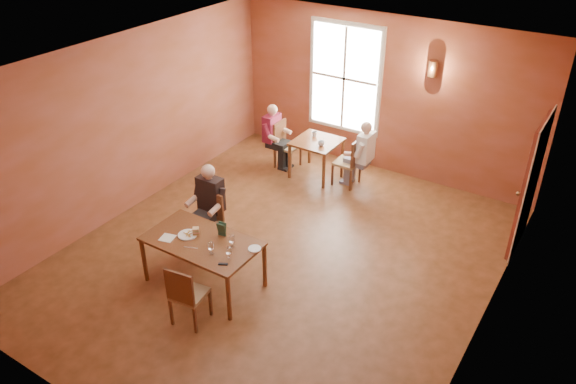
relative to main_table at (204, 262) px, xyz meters
The scene contains 30 objects.
ground 1.31m from the main_table, 62.85° to the left, with size 6.00×7.00×0.01m, color brown.
wall_back 4.78m from the main_table, 82.94° to the left, with size 6.00×0.04×3.00m, color brown.
wall_front 2.70m from the main_table, 76.54° to the right, with size 6.00×0.04×3.00m, color brown.
wall_left 2.90m from the main_table, 155.36° to the left, with size 0.04×7.00×3.00m, color brown.
wall_right 3.91m from the main_table, 17.32° to the left, with size 0.04×7.00×3.00m, color brown.
ceiling 2.91m from the main_table, 62.85° to the left, with size 6.00×7.00×0.04m, color white.
window 4.76m from the main_table, 92.87° to the left, with size 1.36×0.10×1.96m, color white.
door 4.94m from the main_table, 44.19° to the left, with size 0.12×1.04×2.10m, color maroon.
wall_sconce 5.09m from the main_table, 71.95° to the left, with size 0.16×0.16×0.28m, color brown.
main_table is the anchor object (origin of this frame).
chair_diner_main 0.83m from the main_table, 127.57° to the left, with size 0.41×0.41×0.94m, color #4F2618, non-canonical shape.
diner_main 0.84m from the main_table, 128.88° to the left, with size 0.52×0.52×1.31m, color #442F25, non-canonical shape.
chair_empty 0.76m from the main_table, 63.76° to the right, with size 0.41×0.41×0.92m, color #472313, non-canonical shape.
plate_food 0.46m from the main_table, behind, with size 0.27×0.27×0.04m, color white.
sandwich 0.45m from the main_table, 160.74° to the left, with size 0.09×0.08×0.10m, color tan.
goblet_a 0.66m from the main_table, 12.73° to the left, with size 0.08×0.08×0.20m, color white, non-canonical shape.
goblet_b 0.74m from the main_table, 11.62° to the right, with size 0.07×0.07×0.18m, color white, non-canonical shape.
goblet_c 0.59m from the main_table, 28.63° to the right, with size 0.08×0.08×0.20m, color white, non-canonical shape.
menu_stand 0.56m from the main_table, 56.88° to the left, with size 0.12×0.06×0.20m, color #24402C.
knife 0.43m from the main_table, 92.81° to the right, with size 0.19×0.02×0.00m, color silver.
napkin 0.62m from the main_table, 153.36° to the right, with size 0.19×0.19×0.01m, color white.
side_plate 0.86m from the main_table, 16.98° to the left, with size 0.18×0.18×0.01m, color silver.
sunglasses 0.75m from the main_table, 24.74° to the right, with size 0.13×0.04×0.02m, color black.
second_table 3.69m from the main_table, 94.58° to the left, with size 0.82×0.82×0.73m, color brown, non-canonical shape.
chair_diner_white 3.69m from the main_table, 84.47° to the left, with size 0.42×0.42×0.95m, color #4B2B16, non-canonical shape.
diner_white 3.70m from the main_table, 84.01° to the left, with size 0.50×0.50×1.25m, color silver, non-canonical shape.
chair_diner_maroon 3.80m from the main_table, 104.41° to the left, with size 0.41×0.41×0.93m, color brown, non-canonical shape.
diner_maroon 3.81m from the main_table, 104.84° to the left, with size 0.49×0.49×1.23m, color maroon, non-canonical shape.
cup_a 3.56m from the main_table, 91.95° to the left, with size 0.12×0.12×0.09m, color silver.
cup_b 3.88m from the main_table, 96.53° to the left, with size 0.10×0.10×0.10m, color silver.
Camera 1 is at (3.84, -5.80, 5.23)m, focal length 35.00 mm.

